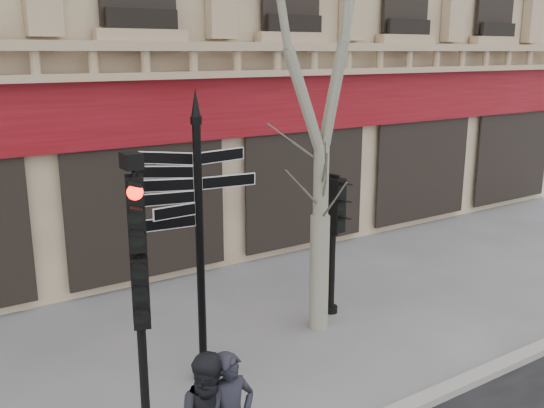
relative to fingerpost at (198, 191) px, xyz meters
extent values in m
plane|color=#5A5A5F|center=(0.84, -0.91, -2.88)|extent=(80.00, 80.00, 0.00)
cube|color=#60090A|center=(0.84, 3.97, 0.72)|extent=(28.00, 0.25, 1.30)
cube|color=tan|center=(0.84, 3.74, 1.69)|extent=(28.00, 0.35, 0.74)
cylinder|color=black|center=(0.00, 0.00, -0.98)|extent=(0.12, 0.12, 3.80)
cylinder|color=black|center=(0.00, 0.00, -2.79)|extent=(0.30, 0.30, 0.17)
cone|color=black|center=(0.00, 0.00, 1.22)|extent=(0.13, 0.13, 0.38)
cylinder|color=black|center=(-1.19, -0.68, -1.22)|extent=(0.11, 0.11, 3.32)
cube|color=black|center=(-1.19, -0.68, -0.96)|extent=(0.47, 0.40, 0.90)
cube|color=black|center=(-1.19, -0.68, 0.02)|extent=(0.47, 0.40, 0.90)
sphere|color=#FF0C05|center=(-1.19, -0.68, 0.26)|extent=(0.19, 0.19, 0.19)
cube|color=black|center=(-1.19, -0.68, 0.64)|extent=(0.28, 0.32, 0.19)
cylinder|color=black|center=(3.08, 0.80, -1.59)|extent=(0.12, 0.12, 2.58)
cylinder|color=black|center=(3.08, 0.80, -2.81)|extent=(0.27, 0.27, 0.14)
cube|color=black|center=(3.08, 0.80, -0.79)|extent=(0.47, 0.36, 0.98)
cylinder|color=gray|center=(2.50, 0.43, -1.85)|extent=(0.34, 0.34, 2.05)
cylinder|color=gray|center=(2.50, 0.43, -0.27)|extent=(0.26, 0.26, 1.30)
camera|label=1|loc=(-3.67, -7.35, 1.87)|focal=40.00mm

